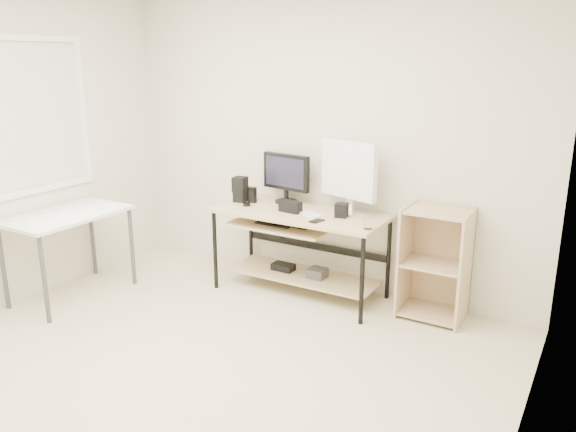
% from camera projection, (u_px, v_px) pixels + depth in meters
% --- Properties ---
extents(room, '(4.01, 4.01, 2.62)m').
position_uv_depth(room, '(150.00, 178.00, 3.37)').
color(room, beige).
rests_on(room, ground).
extents(desk, '(1.50, 0.65, 0.75)m').
position_uv_depth(desk, '(298.00, 235.00, 4.87)').
color(desk, tan).
rests_on(desk, ground).
extents(side_table, '(0.60, 1.00, 0.75)m').
position_uv_depth(side_table, '(67.00, 222.00, 4.77)').
color(side_table, white).
rests_on(side_table, ground).
extents(shelf_unit, '(0.50, 0.40, 0.90)m').
position_uv_depth(shelf_unit, '(436.00, 262.00, 4.45)').
color(shelf_unit, tan).
rests_on(shelf_unit, ground).
extents(black_monitor, '(0.49, 0.20, 0.45)m').
position_uv_depth(black_monitor, '(286.00, 175.00, 5.03)').
color(black_monitor, black).
rests_on(black_monitor, desk).
extents(white_imac, '(0.56, 0.22, 0.61)m').
position_uv_depth(white_imac, '(348.00, 172.00, 4.67)').
color(white_imac, silver).
rests_on(white_imac, desk).
extents(keyboard, '(0.39, 0.26, 0.01)m').
position_uv_depth(keyboard, '(304.00, 212.00, 4.76)').
color(keyboard, white).
rests_on(keyboard, desk).
extents(mouse, '(0.10, 0.13, 0.04)m').
position_uv_depth(mouse, '(296.00, 210.00, 4.78)').
color(mouse, '#ABABB0').
rests_on(mouse, desk).
extents(center_speaker, '(0.20, 0.11, 0.10)m').
position_uv_depth(center_speaker, '(290.00, 207.00, 4.77)').
color(center_speaker, black).
rests_on(center_speaker, desk).
extents(speaker_left, '(0.13, 0.13, 0.23)m').
position_uv_depth(speaker_left, '(240.00, 189.00, 5.10)').
color(speaker_left, black).
rests_on(speaker_left, desk).
extents(speaker_right, '(0.11, 0.11, 0.12)m').
position_uv_depth(speaker_right, '(342.00, 210.00, 4.62)').
color(speaker_right, black).
rests_on(speaker_right, desk).
extents(audio_controller, '(0.07, 0.05, 0.15)m').
position_uv_depth(audio_controller, '(252.00, 195.00, 5.08)').
color(audio_controller, black).
rests_on(audio_controller, desk).
extents(volume_puck, '(0.09, 0.09, 0.03)m').
position_uv_depth(volume_puck, '(247.00, 204.00, 4.98)').
color(volume_puck, black).
rests_on(volume_puck, desk).
extents(smartphone, '(0.10, 0.14, 0.01)m').
position_uv_depth(smartphone, '(317.00, 221.00, 4.51)').
color(smartphone, black).
rests_on(smartphone, desk).
extents(coaster, '(0.08, 0.08, 0.01)m').
position_uv_depth(coaster, '(368.00, 229.00, 4.30)').
color(coaster, '#AA804D').
rests_on(coaster, desk).
extents(drinking_glass, '(0.06, 0.06, 0.12)m').
position_uv_depth(drinking_glass, '(368.00, 221.00, 4.28)').
color(drinking_glass, white).
rests_on(drinking_glass, coaster).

